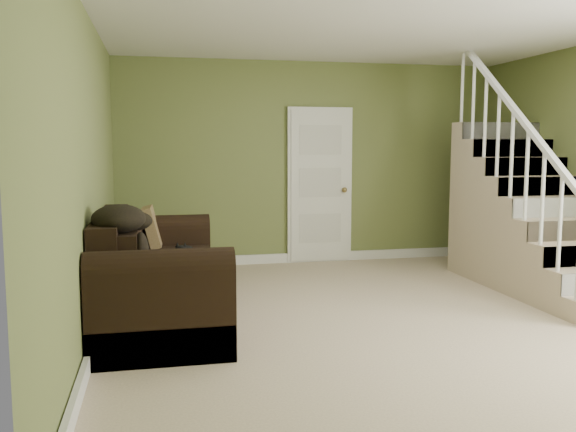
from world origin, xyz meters
name	(u,v)px	position (x,y,z in m)	size (l,w,h in m)	color
floor	(387,318)	(0.00, 0.00, 0.00)	(5.00, 5.50, 0.01)	tan
ceiling	(393,18)	(0.00, 0.00, 2.60)	(5.00, 5.50, 0.01)	white
wall_back	(312,163)	(0.00, 2.75, 1.30)	(5.00, 0.04, 2.60)	olive
wall_left	(89,175)	(-2.50, 0.00, 1.30)	(0.04, 5.50, 2.60)	olive
baseboard_back	(312,257)	(0.00, 2.72, 0.06)	(5.00, 0.04, 0.12)	white
baseboard_left	(98,329)	(-2.47, 0.00, 0.06)	(0.04, 5.50, 0.12)	white
door	(320,186)	(0.10, 2.71, 1.01)	(0.86, 0.12, 2.02)	white
staircase	(527,227)	(1.99, 0.97, 0.64)	(1.00, 2.51, 2.82)	tan
sofa	(154,280)	(-2.02, 0.37, 0.36)	(1.03, 2.39, 0.95)	black
side_table	(142,257)	(-2.17, 1.91, 0.29)	(0.55, 0.55, 0.78)	black
cat	(186,255)	(-1.76, 0.20, 0.60)	(0.25, 0.47, 0.23)	black
banana	(177,264)	(-1.83, 0.19, 0.54)	(0.05, 0.17, 0.05)	yellow
throw_pillow	(152,227)	(-2.04, 1.24, 0.72)	(0.10, 0.41, 0.41)	#4E361F
throw_blanket	(119,219)	(-2.27, -0.23, 0.98)	(0.40, 0.53, 0.22)	black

